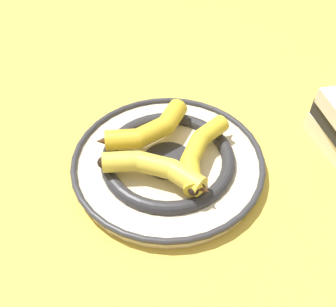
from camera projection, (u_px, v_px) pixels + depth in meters
ground_plane at (180, 161)px, 0.79m from camera, size 2.80×2.80×0.00m
decorative_bowl at (168, 161)px, 0.77m from camera, size 0.38×0.38×0.04m
banana_a at (148, 130)px, 0.77m from camera, size 0.18×0.13×0.04m
banana_b at (200, 150)px, 0.74m from camera, size 0.21×0.07×0.04m
banana_c at (156, 169)px, 0.70m from camera, size 0.07×0.21×0.04m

